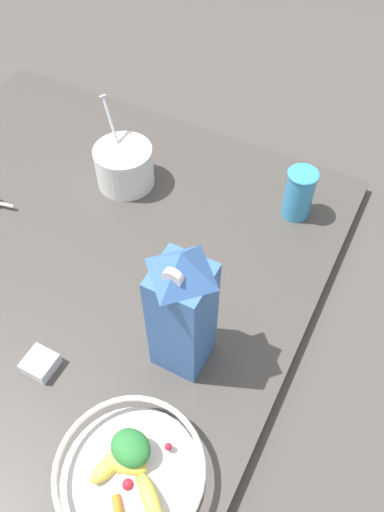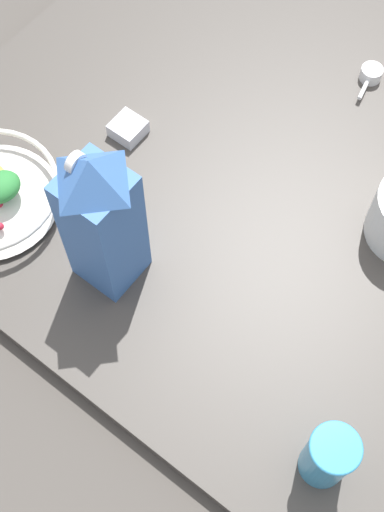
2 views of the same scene
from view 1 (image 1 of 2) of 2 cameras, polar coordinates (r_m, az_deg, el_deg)
The scene contains 7 objects.
ground_plane at distance 1.16m, azimuth -14.94°, elevation -0.96°, with size 6.00×6.00×0.00m, color #4C4742.
countertop at distance 1.15m, azimuth -15.10°, elevation -0.49°, with size 1.10×1.10×0.03m.
fruit_bowl at distance 0.86m, azimuth -7.08°, elevation -23.25°, with size 0.24×0.24×0.08m.
milk_carton at distance 0.84m, azimuth -1.12°, elevation -6.20°, with size 0.09×0.09×0.31m.
yogurt_tub at distance 1.23m, azimuth -7.75°, elevation 10.34°, with size 0.15×0.14×0.21m.
drinking_cup at distance 1.16m, azimuth 12.15°, elevation 7.08°, with size 0.07×0.07×0.13m.
spice_jar at distance 0.99m, azimuth -16.92°, elevation -11.71°, with size 0.06×0.06×0.03m.
Camera 1 is at (0.58, -0.46, 0.89)m, focal length 35.00 mm.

